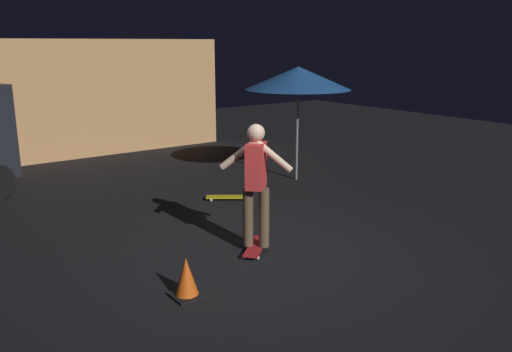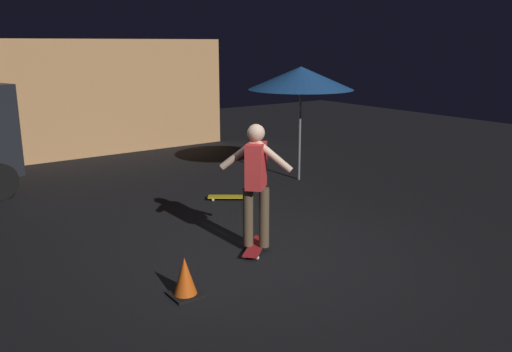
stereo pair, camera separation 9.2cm
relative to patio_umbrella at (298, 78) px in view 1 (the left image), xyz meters
name	(u,v)px [view 1 (the left image)]	position (x,y,z in m)	size (l,w,h in m)	color
ground_plane	(258,254)	(-3.02, -2.74, -2.07)	(28.00, 28.00, 0.00)	black
patio_umbrella	(298,78)	(0.00, 0.00, 0.00)	(2.10, 2.10, 2.30)	slate
skateboard_ridden	(256,247)	(-2.97, -2.62, -2.02)	(0.71, 0.67, 0.07)	#AD1E23
skateboard_spare	(228,197)	(-1.96, -0.40, -2.02)	(0.75, 0.62, 0.07)	gold
skater	(256,177)	(-2.97, -2.62, -1.04)	(0.72, 0.79, 1.67)	brown
traffic_cone	(186,279)	(-4.38, -3.23, -1.86)	(0.34, 0.34, 0.46)	black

